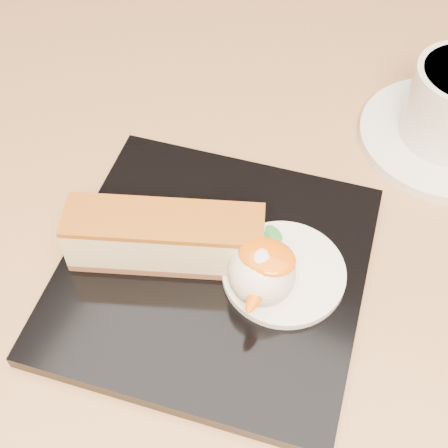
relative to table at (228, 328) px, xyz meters
The scene contains 8 objects.
table is the anchor object (origin of this frame).
dessert_plate 0.17m from the table, 83.30° to the right, with size 0.22×0.22×0.01m, color black.
cheesecake 0.20m from the table, 124.60° to the right, with size 0.14×0.08×0.05m.
cream_smear 0.18m from the table, 23.80° to the right, with size 0.09×0.09×0.01m, color white.
ice_cream_scoop 0.20m from the table, 44.67° to the right, with size 0.05×0.05×0.05m, color white.
mango_sauce 0.22m from the table, 42.09° to the right, with size 0.04×0.03×0.01m, color orange.
mint_sprig 0.18m from the table, ahead, with size 0.04×0.03×0.00m.
saucer 0.27m from the table, 53.01° to the left, with size 0.15×0.15×0.01m, color white.
Camera 1 is at (0.12, -0.27, 1.12)m, focal length 50.00 mm.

